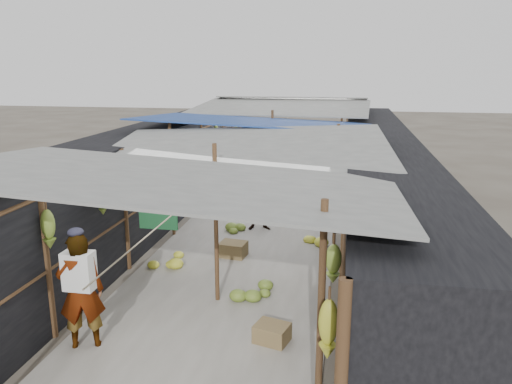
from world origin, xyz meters
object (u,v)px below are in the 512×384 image
Objects in this scene: vendor_elderly at (81,291)px; vendor_seated at (300,201)px; shopper_blue at (263,202)px; black_basin at (327,211)px; crate_near at (233,250)px.

vendor_seated is (2.32, 6.70, -0.43)m from vendor_elderly.
shopper_blue is 1.78× the size of vendor_seated.
black_basin is 0.79× the size of vendor_seated.
vendor_elderly is (-2.99, -6.96, 0.73)m from black_basin.
vendor_elderly is 5.60m from shopper_blue.
vendor_elderly reaches higher than black_basin.
vendor_seated reaches higher than crate_near.
vendor_seated is (-0.67, -0.26, 0.30)m from black_basin.
black_basin is 0.44× the size of shopper_blue.
vendor_elderly is at bearing -22.96° from vendor_seated.
crate_near is 3.87m from vendor_elderly.
crate_near is 1.89m from shopper_blue.
crate_near is 0.66× the size of vendor_seated.
shopper_blue is (1.56, 5.38, -0.13)m from vendor_elderly.
shopper_blue is at bearing -128.36° from vendor_elderly.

